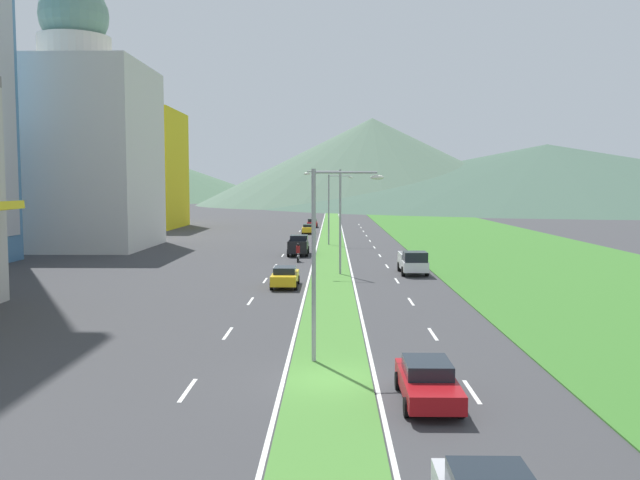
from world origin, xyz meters
name	(u,v)px	position (x,y,z in m)	size (l,w,h in m)	color
ground_plane	(329,381)	(0.00, 0.00, 0.00)	(600.00, 600.00, 0.00)	#38383A
grass_median	(331,243)	(0.00, 60.00, 0.03)	(3.20, 240.00, 0.06)	#477F33
grass_verge_right	(495,244)	(20.60, 60.00, 0.03)	(24.00, 240.00, 0.06)	#387028
lane_dash_left_2	(188,390)	(-5.10, -1.26, 0.01)	(0.16, 2.80, 0.01)	silver
lane_dash_left_3	(228,333)	(-5.10, 8.10, 0.01)	(0.16, 2.80, 0.01)	silver
lane_dash_left_4	(251,301)	(-5.10, 17.47, 0.01)	(0.16, 2.80, 0.01)	silver
lane_dash_left_5	(265,280)	(-5.10, 26.84, 0.01)	(0.16, 2.80, 0.01)	silver
lane_dash_left_6	(275,266)	(-5.10, 36.21, 0.01)	(0.16, 2.80, 0.01)	silver
lane_dash_left_7	(283,255)	(-5.10, 45.58, 0.01)	(0.16, 2.80, 0.01)	silver
lane_dash_left_8	(289,247)	(-5.10, 54.95, 0.01)	(0.16, 2.80, 0.01)	silver
lane_dash_left_9	(293,241)	(-5.10, 64.31, 0.01)	(0.16, 2.80, 0.01)	silver
lane_dash_left_10	(297,236)	(-5.10, 73.68, 0.01)	(0.16, 2.80, 0.01)	silver
lane_dash_left_11	(300,231)	(-5.10, 83.05, 0.01)	(0.16, 2.80, 0.01)	silver
lane_dash_left_12	(302,228)	(-5.10, 92.42, 0.01)	(0.16, 2.80, 0.01)	silver
lane_dash_left_13	(305,224)	(-5.10, 101.79, 0.01)	(0.16, 2.80, 0.01)	silver
lane_dash_right_2	(472,392)	(5.10, -1.26, 0.01)	(0.16, 2.80, 0.01)	silver
lane_dash_right_3	(433,334)	(5.10, 8.10, 0.01)	(0.16, 2.80, 0.01)	silver
lane_dash_right_4	(411,302)	(5.10, 17.47, 0.01)	(0.16, 2.80, 0.01)	silver
lane_dash_right_5	(397,281)	(5.10, 26.84, 0.01)	(0.16, 2.80, 0.01)	silver
lane_dash_right_6	(387,266)	(5.10, 36.21, 0.01)	(0.16, 2.80, 0.01)	silver
lane_dash_right_7	(380,256)	(5.10, 45.58, 0.01)	(0.16, 2.80, 0.01)	silver
lane_dash_right_8	(374,247)	(5.10, 54.95, 0.01)	(0.16, 2.80, 0.01)	silver
lane_dash_right_9	(370,241)	(5.10, 64.31, 0.01)	(0.16, 2.80, 0.01)	silver
lane_dash_right_10	(366,236)	(5.10, 73.68, 0.01)	(0.16, 2.80, 0.01)	silver
lane_dash_right_11	(363,231)	(5.10, 83.05, 0.01)	(0.16, 2.80, 0.01)	silver
lane_dash_right_12	(361,228)	(5.10, 92.42, 0.01)	(0.16, 2.80, 0.01)	silver
lane_dash_right_13	(359,224)	(5.10, 101.79, 0.01)	(0.16, 2.80, 0.01)	silver
edge_line_median_left	(318,244)	(-1.75, 60.00, 0.01)	(0.16, 240.00, 0.01)	silver
edge_line_median_right	(345,244)	(1.75, 60.00, 0.01)	(0.16, 240.00, 0.01)	silver
domed_building	(77,143)	(-29.64, 53.89, 12.25)	(16.35, 16.35, 30.67)	silver
midrise_colored	(129,170)	(-35.05, 91.75, 10.07)	(17.17, 17.17, 20.13)	yellow
hill_far_left	(133,175)	(-95.48, 298.47, 12.25)	(140.53, 140.53, 24.49)	#47664C
hill_far_center	(372,162)	(15.12, 232.58, 16.30)	(132.46, 132.46, 32.61)	#516B56
hill_far_right	(546,174)	(82.21, 236.68, 11.48)	(239.02, 239.02, 22.96)	#3D5647
street_lamp_near	(323,250)	(-0.30, 2.73, 4.70)	(2.97, 0.49, 8.04)	#99999E
street_lamp_mid	(336,214)	(0.40, 30.41, 5.03)	(3.08, 0.29, 8.66)	#99999E
street_lamp_far	(332,204)	(0.02, 58.10, 5.03)	(3.03, 0.37, 8.65)	#99999E
car_0	(312,223)	(-3.41, 92.96, 0.76)	(1.86, 4.11, 1.51)	maroon
car_1	(308,229)	(-3.56, 77.52, 0.76)	(1.87, 4.79, 1.46)	yellow
car_2	(428,381)	(3.35, -2.43, 0.73)	(1.93, 4.73, 1.41)	maroon
car_4	(285,276)	(-3.32, 23.53, 0.77)	(1.95, 4.61, 1.49)	yellow
pickup_truck_0	(298,246)	(-3.48, 46.33, 0.98)	(2.18, 5.40, 2.00)	black
pickup_truck_1	(413,262)	(6.81, 30.78, 0.98)	(2.18, 5.40, 2.00)	silver
motorcycle_rider	(298,254)	(-3.19, 39.67, 0.75)	(0.36, 2.00, 1.80)	black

